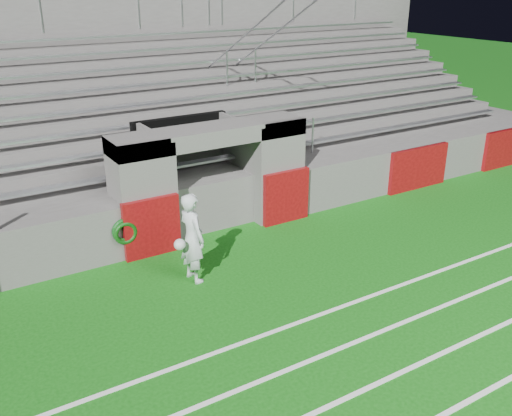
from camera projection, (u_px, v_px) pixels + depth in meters
ground at (295, 290)px, 11.40m from camera, size 90.00×90.00×0.00m
stadium_structure at (142, 132)px, 17.11m from camera, size 26.00×8.48×5.42m
goalkeeper_with_ball at (192, 238)px, 11.43m from camera, size 0.73×0.74×1.89m
hose_coil at (125, 232)px, 12.25m from camera, size 0.57×0.15×0.59m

